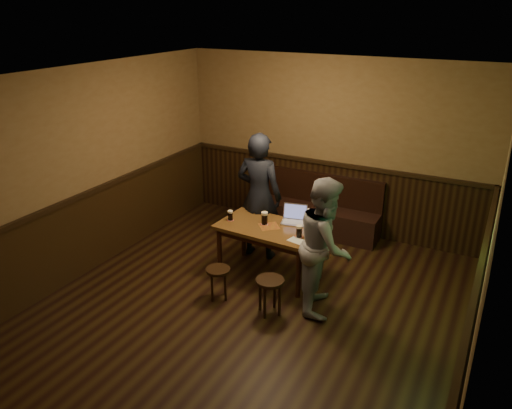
{
  "coord_description": "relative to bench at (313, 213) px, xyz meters",
  "views": [
    {
      "loc": [
        2.48,
        -4.36,
        3.52
      ],
      "look_at": [
        -0.32,
        1.01,
        1.06
      ],
      "focal_mm": 35.0,
      "sensor_mm": 36.0,
      "label": 1
    }
  ],
  "objects": [
    {
      "name": "person_grey",
      "position": [
        0.93,
        -2.02,
        0.53
      ],
      "size": [
        0.83,
        0.95,
        1.68
      ],
      "primitive_type": "imported",
      "rotation": [
        0.0,
        0.0,
        1.83
      ],
      "color": "#94959A",
      "rests_on": "ground"
    },
    {
      "name": "pint_right",
      "position": [
        0.48,
        -1.75,
        0.5
      ],
      "size": [
        0.1,
        0.1,
        0.16
      ],
      "color": "#B11A15",
      "rests_on": "pub_table"
    },
    {
      "name": "stool_left",
      "position": [
        -0.31,
        -2.46,
        0.02
      ],
      "size": [
        0.37,
        0.37,
        0.42
      ],
      "rotation": [
        0.0,
        0.0,
        -0.2
      ],
      "color": "black",
      "rests_on": "ground"
    },
    {
      "name": "person_suit",
      "position": [
        -0.39,
        -1.17,
        0.62
      ],
      "size": [
        0.7,
        0.48,
        1.87
      ],
      "primitive_type": "imported",
      "rotation": [
        0.0,
        0.0,
        3.19
      ],
      "color": "black",
      "rests_on": "ground"
    },
    {
      "name": "pub_table",
      "position": [
        0.0,
        -1.64,
        0.32
      ],
      "size": [
        1.41,
        0.86,
        0.74
      ],
      "rotation": [
        0.0,
        0.0,
        -0.06
      ],
      "color": "#4F2D16",
      "rests_on": "ground"
    },
    {
      "name": "bench",
      "position": [
        0.0,
        0.0,
        0.0
      ],
      "size": [
        2.2,
        0.5,
        0.95
      ],
      "color": "black",
      "rests_on": "ground"
    },
    {
      "name": "stool_right",
      "position": [
        0.42,
        -2.47,
        0.06
      ],
      "size": [
        0.35,
        0.35,
        0.47
      ],
      "rotation": [
        0.0,
        0.0,
        -0.01
      ],
      "color": "black",
      "rests_on": "ground"
    },
    {
      "name": "menu",
      "position": [
        0.5,
        -1.87,
        0.42
      ],
      "size": [
        0.25,
        0.2,
        0.0
      ],
      "primitive_type": "cube",
      "rotation": [
        0.0,
        0.0,
        -0.24
      ],
      "color": "silver",
      "rests_on": "pub_table"
    },
    {
      "name": "pint_left",
      "position": [
        -0.56,
        -1.7,
        0.49
      ],
      "size": [
        0.09,
        0.09,
        0.14
      ],
      "color": "#B11A15",
      "rests_on": "pub_table"
    },
    {
      "name": "pint_mid",
      "position": [
        -0.09,
        -1.6,
        0.51
      ],
      "size": [
        0.12,
        0.12,
        0.18
      ],
      "color": "#B11A15",
      "rests_on": "pub_table"
    },
    {
      "name": "laptop",
      "position": [
        0.24,
        -1.34,
        0.48
      ],
      "size": [
        0.38,
        0.33,
        0.23
      ],
      "rotation": [
        0.0,
        0.0,
        0.22
      ],
      "color": "silver",
      "rests_on": "pub_table"
    },
    {
      "name": "room",
      "position": [
        0.17,
        -2.53,
        0.89
      ],
      "size": [
        5.04,
        6.04,
        2.84
      ],
      "color": "black",
      "rests_on": "ground"
    }
  ]
}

